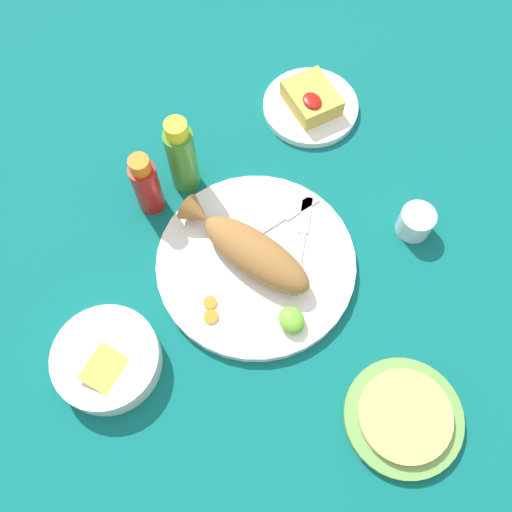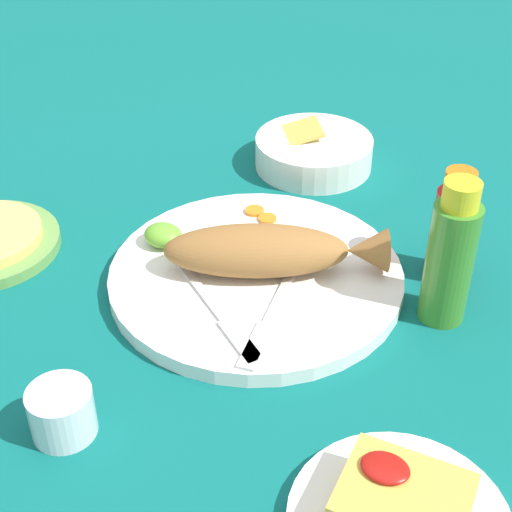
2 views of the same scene
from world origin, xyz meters
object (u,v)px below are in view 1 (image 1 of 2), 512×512
Objects in this scene: side_plate_fries at (310,107)px; hot_sauce_bottle_red at (146,185)px; main_plate at (256,263)px; fried_fish at (249,249)px; guacamole_bowl at (107,359)px; fork_far at (302,238)px; salt_cup at (415,223)px; fork_near at (280,220)px; tortilla_plate at (403,417)px; hot_sauce_bottle_green at (182,157)px.

hot_sauce_bottle_red is at bearing -81.64° from side_plate_fries.
main_plate is 1.33× the size of fried_fish.
guacamole_bowl is (0.28, -0.52, 0.02)m from side_plate_fries.
salt_cup reaches higher than fork_far.
main_plate is 0.09m from fork_near.
main_plate is at bearing 29.49° from hot_sauce_bottle_red.
hot_sauce_bottle_red is 0.76× the size of tortilla_plate.
hot_sauce_bottle_red is at bearing -79.22° from hot_sauce_bottle_green.
main_plate is at bearing -103.20° from salt_cup.
tortilla_plate is at bearing -36.69° from salt_cup.
hot_sauce_bottle_red reaches higher than fork_far.
fork_far is 0.88× the size of tortilla_plate.
guacamole_bowl is at bearing -128.18° from tortilla_plate.
fork_far is 0.28m from hot_sauce_bottle_red.
fork_near is 1.13× the size of guacamole_bowl.
fried_fish is at bearing 8.29° from hot_sauce_bottle_green.
guacamole_bowl reaches higher than salt_cup.
tortilla_plate is (0.32, 0.08, -0.00)m from main_plate.
side_plate_fries is at bearing 41.30° from fork_near.
fried_fish reaches higher than fork_near.
tortilla_plate is at bearing 51.82° from guacamole_bowl.
fried_fish is at bearing -165.83° from tortilla_plate.
side_plate_fries is (-0.19, 0.17, -0.01)m from fork_near.
fork_near is 1.18× the size of fork_far.
salt_cup is (0.27, 0.31, -0.06)m from hot_sauce_bottle_green.
salt_cup is 0.33× the size of tortilla_plate.
side_plate_fries is at bearing 107.01° from fried_fish.
salt_cup is at bearing 5.40° from side_plate_fries.
side_plate_fries is at bearing 134.76° from main_plate.
fried_fish is 1.35× the size of fork_near.
salt_cup is (0.11, 0.20, 0.00)m from fork_near.
main_plate is 2.44× the size of hot_sauce_bottle_red.
hot_sauce_bottle_red reaches higher than side_plate_fries.
guacamole_bowl is (-0.02, -0.55, 0.00)m from salt_cup.
fork_far is 0.86× the size of side_plate_fries.
side_plate_fries is (-0.23, 0.25, -0.04)m from fried_fish.
fried_fish reaches higher than main_plate.
side_plate_fries is at bearing 3.81° from fork_far.
fork_far reaches higher than main_plate.
hot_sauce_bottle_red is at bearing -175.64° from fried_fish.
fork_near is at bearing -178.76° from tortilla_plate.
fried_fish is 1.84× the size of hot_sauce_bottle_red.
fork_far is 2.62× the size of salt_cup.
guacamole_bowl is at bearing -92.24° from salt_cup.
main_plate is 0.34m from side_plate_fries.
fried_fish is at bearing -154.58° from main_plate.
side_plate_fries is (-0.05, 0.35, -0.06)m from hot_sauce_bottle_red.
hot_sauce_bottle_red is (-0.18, -0.10, 0.02)m from fried_fish.
hot_sauce_bottle_red is 0.82× the size of hot_sauce_bottle_green.
guacamole_bowl is at bearing -61.49° from side_plate_fries.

